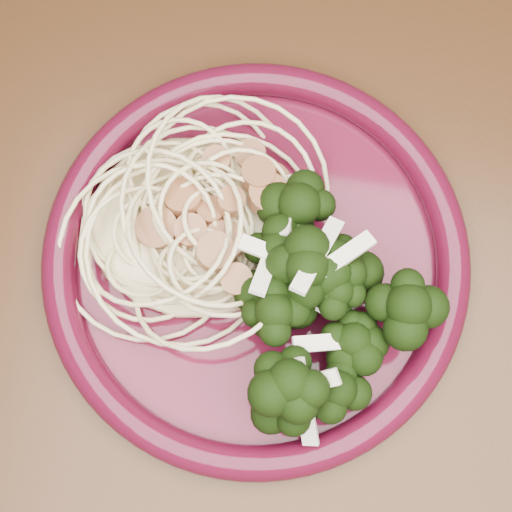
{
  "coord_description": "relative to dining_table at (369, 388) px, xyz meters",
  "views": [
    {
      "loc": [
        -0.08,
        -0.05,
        1.23
      ],
      "look_at": [
        -0.1,
        0.06,
        0.77
      ],
      "focal_mm": 50.0,
      "sensor_mm": 36.0,
      "label": 1
    }
  ],
  "objects": [
    {
      "name": "onion_garnish",
      "position": [
        -0.05,
        0.04,
        0.17
      ],
      "size": [
        0.1,
        0.12,
        0.05
      ],
      "primitive_type": null,
      "rotation": [
        0.0,
        0.0,
        -0.36
      ],
      "color": "white",
      "rests_on": "broccoli_pile"
    },
    {
      "name": "dining_table",
      "position": [
        0.0,
        0.0,
        0.0
      ],
      "size": [
        1.2,
        0.8,
        0.75
      ],
      "color": "#472814",
      "rests_on": "ground"
    },
    {
      "name": "broccoli_pile",
      "position": [
        -0.05,
        0.04,
        0.13
      ],
      "size": [
        0.14,
        0.18,
        0.05
      ],
      "primitive_type": "ellipsoid",
      "rotation": [
        0.0,
        0.0,
        -0.36
      ],
      "color": "black",
      "rests_on": "dinner_plate"
    },
    {
      "name": "spaghetti_pile",
      "position": [
        -0.15,
        0.08,
        0.12
      ],
      "size": [
        0.18,
        0.17,
        0.03
      ],
      "primitive_type": "ellipsoid",
      "rotation": [
        0.0,
        0.0,
        -0.36
      ],
      "color": "#F7E7AE",
      "rests_on": "dinner_plate"
    },
    {
      "name": "dinner_plate",
      "position": [
        -0.1,
        0.06,
        0.11
      ],
      "size": [
        0.37,
        0.37,
        0.02
      ],
      "rotation": [
        0.0,
        0.0,
        -0.36
      ],
      "color": "#500D22",
      "rests_on": "dining_table"
    },
    {
      "name": "scallop_cluster",
      "position": [
        -0.15,
        0.08,
        0.16
      ],
      "size": [
        0.17,
        0.17,
        0.04
      ],
      "primitive_type": null,
      "rotation": [
        0.0,
        0.0,
        -0.36
      ],
      "color": "#A56941",
      "rests_on": "spaghetti_pile"
    }
  ]
}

